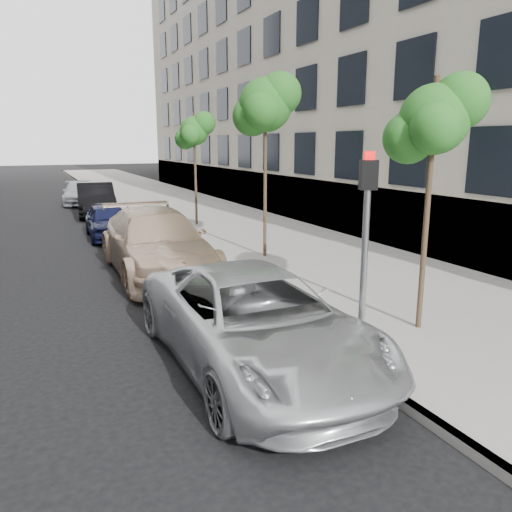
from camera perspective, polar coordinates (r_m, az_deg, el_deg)
ground at (r=6.93m, az=6.20°, el=-17.17°), size 160.00×160.00×0.00m
sidewalk at (r=30.24m, az=-10.44°, el=6.23°), size 6.40×72.00×0.14m
curb at (r=29.62m, az=-16.33°, el=5.79°), size 0.15×72.00×0.14m
tree_near at (r=9.19m, az=19.79°, el=14.41°), size 1.56×1.36×4.46m
tree_mid at (r=14.61m, az=1.18°, el=16.88°), size 1.81×1.61×5.24m
tree_far at (r=20.62m, az=-7.00°, el=13.98°), size 1.54×1.34×4.52m
signal_pole at (r=7.44m, az=12.40°, el=2.33°), size 0.29×0.26×3.20m
minivan at (r=7.79m, az=-0.14°, el=-7.41°), size 2.53×5.46×1.52m
suv at (r=13.50m, az=-11.28°, el=1.47°), size 2.48×5.88×1.69m
sedan_blue at (r=19.15m, az=-16.53°, el=3.86°), size 1.65×3.78×1.27m
sedan_black at (r=25.29m, az=-17.84°, el=6.19°), size 2.05×4.86×1.56m
sedan_rear at (r=30.34m, az=-19.55°, el=6.78°), size 2.18×4.45×1.24m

